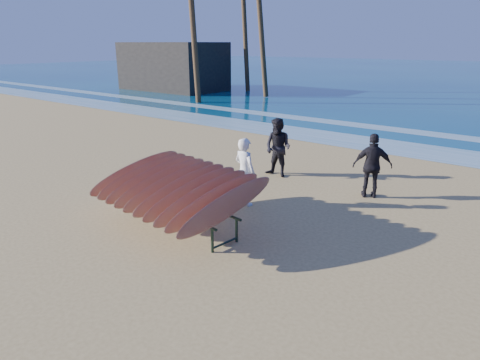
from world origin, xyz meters
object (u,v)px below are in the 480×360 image
(surfboard_rack, at_px, (177,188))
(building, at_px, (173,66))
(person_white, at_px, (245,172))
(person_dark_a, at_px, (278,148))
(person_dark_b, at_px, (372,166))

(surfboard_rack, xyz_separation_m, building, (-21.09, 19.53, 1.07))
(person_white, height_order, building, building)
(surfboard_rack, height_order, building, building)
(building, bearing_deg, surfboard_rack, -42.81)
(person_dark_a, relative_size, building, 0.20)
(surfboard_rack, bearing_deg, building, 143.16)
(person_dark_b, bearing_deg, building, -61.23)
(surfboard_rack, xyz_separation_m, person_white, (0.33, 1.93, -0.03))
(person_dark_a, height_order, building, building)
(person_dark_b, height_order, building, building)
(person_dark_a, relative_size, person_dark_b, 1.04)
(person_white, distance_m, building, 27.74)
(building, bearing_deg, person_dark_a, -36.12)
(person_white, relative_size, building, 0.19)
(person_white, relative_size, person_dark_b, 1.00)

